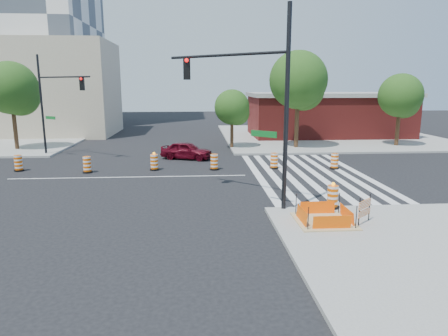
{
  "coord_description": "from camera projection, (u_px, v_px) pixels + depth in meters",
  "views": [
    {
      "loc": [
        4.05,
        -23.52,
        5.39
      ],
      "look_at": [
        5.4,
        -4.43,
        1.4
      ],
      "focal_mm": 32.0,
      "sensor_mm": 36.0,
      "label": 1
    }
  ],
  "objects": [
    {
      "name": "tree_north_b",
      "position": [
        12.0,
        91.0,
        32.5
      ],
      "size": [
        4.29,
        4.29,
        7.3
      ],
      "color": "#382314",
      "rests_on": "ground"
    },
    {
      "name": "lane_centerline",
      "position": [
        129.0,
        177.0,
        23.79
      ],
      "size": [
        14.0,
        0.12,
        0.01
      ],
      "primitive_type": "cube",
      "color": "silver",
      "rests_on": "ground"
    },
    {
      "name": "median_drum_6",
      "position": [
        335.0,
        162.0,
        26.01
      ],
      "size": [
        0.6,
        0.6,
        1.02
      ],
      "color": "black",
      "rests_on": "ground"
    },
    {
      "name": "ground",
      "position": [
        129.0,
        177.0,
        23.79
      ],
      "size": [
        120.0,
        120.0,
        0.0
      ],
      "primitive_type": "plane",
      "color": "black",
      "rests_on": "ground"
    },
    {
      "name": "beige_midrise",
      "position": [
        48.0,
        89.0,
        43.42
      ],
      "size": [
        14.0,
        10.0,
        10.0
      ],
      "primitive_type": "cube",
      "color": "#B6A78B",
      "rests_on": "ground"
    },
    {
      "name": "signal_pole_nw",
      "position": [
        54.0,
        96.0,
        29.56
      ],
      "size": [
        4.69,
        3.39,
        7.48
      ],
      "rotation": [
        0.0,
        0.0,
        -0.62
      ],
      "color": "black",
      "rests_on": "ground"
    },
    {
      "name": "median_drum_3",
      "position": [
        154.0,
        163.0,
        25.66
      ],
      "size": [
        0.6,
        0.6,
        1.18
      ],
      "color": "black",
      "rests_on": "ground"
    },
    {
      "name": "median_drum_5",
      "position": [
        274.0,
        161.0,
        26.14
      ],
      "size": [
        0.6,
        0.6,
        1.02
      ],
      "color": "black",
      "rests_on": "ground"
    },
    {
      "name": "tree_north_e",
      "position": [
        401.0,
        98.0,
        34.56
      ],
      "size": [
        3.78,
        3.75,
        6.38
      ],
      "color": "#382314",
      "rests_on": "ground"
    },
    {
      "name": "barricade",
      "position": [
        365.0,
        208.0,
        15.33
      ],
      "size": [
        0.74,
        0.65,
        1.1
      ],
      "rotation": [
        0.0,
        0.0,
        0.71
      ],
      "color": "#E05804",
      "rests_on": "ground"
    },
    {
      "name": "pit_drum",
      "position": [
        333.0,
        197.0,
        17.24
      ],
      "size": [
        0.59,
        0.59,
        1.15
      ],
      "color": "black",
      "rests_on": "ground"
    },
    {
      "name": "median_drum_2",
      "position": [
        87.0,
        165.0,
        24.89
      ],
      "size": [
        0.6,
        0.6,
        1.02
      ],
      "color": "black",
      "rests_on": "ground"
    },
    {
      "name": "tree_north_d",
      "position": [
        299.0,
        83.0,
        33.33
      ],
      "size": [
        4.84,
        4.84,
        8.23
      ],
      "color": "#382314",
      "rests_on": "ground"
    },
    {
      "name": "red_coupe",
      "position": [
        187.0,
        150.0,
        29.5
      ],
      "size": [
        4.09,
        2.71,
        1.29
      ],
      "primitive_type": "imported",
      "rotation": [
        0.0,
        0.0,
        1.23
      ],
      "color": "#530714",
      "rests_on": "ground"
    },
    {
      "name": "median_drum_4",
      "position": [
        214.0,
        162.0,
        25.77
      ],
      "size": [
        0.6,
        0.6,
        1.02
      ],
      "color": "black",
      "rests_on": "ground"
    },
    {
      "name": "crosswalk_east",
      "position": [
        309.0,
        174.0,
        24.55
      ],
      "size": [
        6.75,
        13.5,
        0.01
      ],
      "color": "silver",
      "rests_on": "ground"
    },
    {
      "name": "signal_pole_se",
      "position": [
        250.0,
        90.0,
        17.27
      ],
      "size": [
        5.0,
        4.2,
        8.44
      ],
      "rotation": [
        0.0,
        0.0,
        2.45
      ],
      "color": "black",
      "rests_on": "ground"
    },
    {
      "name": "sidewalk_ne",
      "position": [
        327.0,
        136.0,
        42.6
      ],
      "size": [
        22.0,
        22.0,
        0.15
      ],
      "primitive_type": "cube",
      "color": "gray",
      "rests_on": "ground"
    },
    {
      "name": "median_drum_1",
      "position": [
        18.0,
        164.0,
        25.36
      ],
      "size": [
        0.6,
        0.6,
        1.02
      ],
      "color": "black",
      "rests_on": "ground"
    },
    {
      "name": "tree_north_c",
      "position": [
        232.0,
        109.0,
        33.73
      ],
      "size": [
        3.02,
        2.97,
        5.04
      ],
      "color": "#382314",
      "rests_on": "ground"
    },
    {
      "name": "brick_storefront",
      "position": [
        328.0,
        115.0,
        42.14
      ],
      "size": [
        16.5,
        8.5,
        4.6
      ],
      "color": "maroon",
      "rests_on": "ground"
    },
    {
      "name": "excavation_pit",
      "position": [
        324.0,
        220.0,
        15.58
      ],
      "size": [
        2.2,
        2.2,
        0.9
      ],
      "color": "tan",
      "rests_on": "ground"
    }
  ]
}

